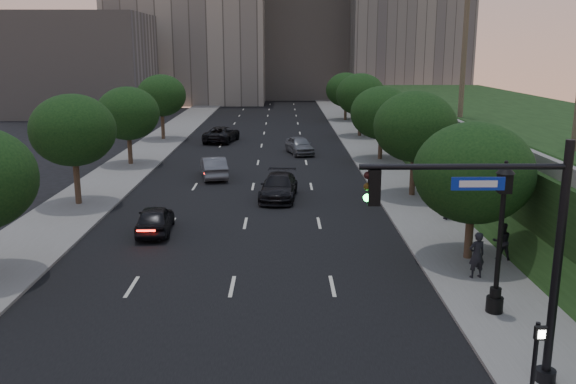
{
  "coord_description": "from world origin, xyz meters",
  "views": [
    {
      "loc": [
        2.0,
        -17.77,
        9.28
      ],
      "look_at": [
        2.24,
        6.23,
        3.6
      ],
      "focal_mm": 38.0,
      "sensor_mm": 36.0,
      "label": 1
    }
  ],
  "objects_px": {
    "street_lamp": "(499,245)",
    "pedestrian_c": "(449,204)",
    "sedan_far_left": "(222,134)",
    "traffic_signal_mast": "(517,263)",
    "sedan_near_right": "(279,187)",
    "pedestrian_b": "(502,241)",
    "sedan_near_left": "(155,219)",
    "sedan_mid_left": "(214,167)",
    "pedestrian_a": "(477,255)",
    "sedan_far_right": "(300,145)"
  },
  "relations": [
    {
      "from": "traffic_signal_mast",
      "to": "sedan_far_right",
      "type": "distance_m",
      "value": 39.09
    },
    {
      "from": "street_lamp",
      "to": "sedan_near_right",
      "type": "height_order",
      "value": "street_lamp"
    },
    {
      "from": "street_lamp",
      "to": "pedestrian_c",
      "type": "bearing_deg",
      "value": 82.57
    },
    {
      "from": "sedan_far_left",
      "to": "sedan_near_right",
      "type": "bearing_deg",
      "value": 114.54
    },
    {
      "from": "street_lamp",
      "to": "sedan_near_left",
      "type": "height_order",
      "value": "street_lamp"
    },
    {
      "from": "street_lamp",
      "to": "sedan_far_right",
      "type": "relative_size",
      "value": 1.21
    },
    {
      "from": "street_lamp",
      "to": "pedestrian_b",
      "type": "relative_size",
      "value": 3.34
    },
    {
      "from": "sedan_far_right",
      "to": "sedan_far_left",
      "type": "bearing_deg",
      "value": 123.11
    },
    {
      "from": "traffic_signal_mast",
      "to": "pedestrian_b",
      "type": "distance_m",
      "value": 11.01
    },
    {
      "from": "sedan_far_right",
      "to": "sedan_near_left",
      "type": "bearing_deg",
      "value": -122.05
    },
    {
      "from": "traffic_signal_mast",
      "to": "pedestrian_a",
      "type": "xyz_separation_m",
      "value": [
        1.59,
        7.96,
        -2.56
      ]
    },
    {
      "from": "sedan_far_right",
      "to": "street_lamp",
      "type": "bearing_deg",
      "value": -93.4
    },
    {
      "from": "sedan_near_left",
      "to": "traffic_signal_mast",
      "type": "bearing_deg",
      "value": 126.67
    },
    {
      "from": "pedestrian_b",
      "to": "pedestrian_c",
      "type": "xyz_separation_m",
      "value": [
        -0.59,
        6.53,
        0.02
      ]
    },
    {
      "from": "sedan_far_right",
      "to": "pedestrian_b",
      "type": "distance_m",
      "value": 29.7
    },
    {
      "from": "traffic_signal_mast",
      "to": "sedan_near_left",
      "type": "xyz_separation_m",
      "value": [
        -12.84,
        14.76,
        -2.94
      ]
    },
    {
      "from": "sedan_far_left",
      "to": "pedestrian_b",
      "type": "bearing_deg",
      "value": 124.5
    },
    {
      "from": "traffic_signal_mast",
      "to": "sedan_far_left",
      "type": "bearing_deg",
      "value": 105.1
    },
    {
      "from": "pedestrian_b",
      "to": "sedan_mid_left",
      "type": "bearing_deg",
      "value": -50.94
    },
    {
      "from": "sedan_mid_left",
      "to": "sedan_far_right",
      "type": "bearing_deg",
      "value": -134.31
    },
    {
      "from": "sedan_mid_left",
      "to": "pedestrian_a",
      "type": "bearing_deg",
      "value": 110.6
    },
    {
      "from": "sedan_far_left",
      "to": "sedan_near_right",
      "type": "height_order",
      "value": "sedan_far_left"
    },
    {
      "from": "sedan_near_left",
      "to": "sedan_mid_left",
      "type": "relative_size",
      "value": 0.89
    },
    {
      "from": "sedan_near_right",
      "to": "pedestrian_b",
      "type": "relative_size",
      "value": 3.17
    },
    {
      "from": "street_lamp",
      "to": "pedestrian_a",
      "type": "bearing_deg",
      "value": 83.81
    },
    {
      "from": "sedan_near_left",
      "to": "sedan_mid_left",
      "type": "xyz_separation_m",
      "value": [
        1.53,
        13.67,
        0.06
      ]
    },
    {
      "from": "sedan_far_left",
      "to": "pedestrian_b",
      "type": "distance_m",
      "value": 39.2
    },
    {
      "from": "pedestrian_b",
      "to": "sedan_far_right",
      "type": "bearing_deg",
      "value": -73.85
    },
    {
      "from": "sedan_near_left",
      "to": "sedan_far_right",
      "type": "height_order",
      "value": "sedan_far_right"
    },
    {
      "from": "traffic_signal_mast",
      "to": "sedan_mid_left",
      "type": "bearing_deg",
      "value": 111.71
    },
    {
      "from": "sedan_far_right",
      "to": "pedestrian_c",
      "type": "height_order",
      "value": "pedestrian_c"
    },
    {
      "from": "traffic_signal_mast",
      "to": "street_lamp",
      "type": "xyz_separation_m",
      "value": [
        1.23,
        4.63,
        -1.04
      ]
    },
    {
      "from": "pedestrian_a",
      "to": "pedestrian_b",
      "type": "distance_m",
      "value": 2.82
    },
    {
      "from": "sedan_near_right",
      "to": "sedan_far_right",
      "type": "distance_m",
      "value": 16.78
    },
    {
      "from": "sedan_far_left",
      "to": "sedan_far_right",
      "type": "bearing_deg",
      "value": 147.16
    },
    {
      "from": "street_lamp",
      "to": "pedestrian_c",
      "type": "xyz_separation_m",
      "value": [
        1.57,
        12.02,
        -1.62
      ]
    },
    {
      "from": "street_lamp",
      "to": "sedan_near_right",
      "type": "relative_size",
      "value": 1.06
    },
    {
      "from": "sedan_near_left",
      "to": "pedestrian_a",
      "type": "bearing_deg",
      "value": 150.41
    },
    {
      "from": "sedan_far_left",
      "to": "pedestrian_c",
      "type": "xyz_separation_m",
      "value": [
        15.21,
        -29.34,
        0.22
      ]
    },
    {
      "from": "street_lamp",
      "to": "sedan_far_left",
      "type": "relative_size",
      "value": 0.98
    },
    {
      "from": "pedestrian_a",
      "to": "pedestrian_b",
      "type": "xyz_separation_m",
      "value": [
        1.8,
        2.17,
        -0.12
      ]
    },
    {
      "from": "sedan_mid_left",
      "to": "sedan_near_right",
      "type": "bearing_deg",
      "value": 115.15
    },
    {
      "from": "sedan_far_left",
      "to": "pedestrian_a",
      "type": "distance_m",
      "value": 40.54
    },
    {
      "from": "traffic_signal_mast",
      "to": "pedestrian_c",
      "type": "distance_m",
      "value": 17.09
    },
    {
      "from": "sedan_far_left",
      "to": "sedan_near_right",
      "type": "xyz_separation_m",
      "value": [
        5.9,
        -23.99,
        -0.02
      ]
    },
    {
      "from": "sedan_near_left",
      "to": "pedestrian_c",
      "type": "relative_size",
      "value": 2.47
    },
    {
      "from": "traffic_signal_mast",
      "to": "sedan_near_right",
      "type": "height_order",
      "value": "traffic_signal_mast"
    },
    {
      "from": "street_lamp",
      "to": "pedestrian_c",
      "type": "distance_m",
      "value": 12.23
    },
    {
      "from": "pedestrian_c",
      "to": "sedan_far_left",
      "type": "bearing_deg",
      "value": -87.59
    },
    {
      "from": "sedan_near_right",
      "to": "pedestrian_c",
      "type": "relative_size",
      "value": 3.08
    }
  ]
}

